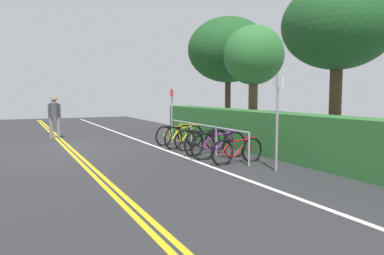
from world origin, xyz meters
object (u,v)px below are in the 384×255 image
Objects in this scene: bicycle_1 at (184,137)px; bicycle_3 at (207,143)px; tree_near_left at (228,50)px; sign_post_near at (172,109)px; tree_far_right at (338,26)px; pedestrian at (54,114)px; sign_post_far at (277,113)px; bicycle_4 at (219,145)px; bicycle_5 at (237,151)px; bicycle_2 at (201,140)px; tree_mid at (254,56)px; bike_rack at (203,131)px; bicycle_0 at (175,135)px.

bicycle_1 is 1.58m from bicycle_3.
tree_near_left is (-3.15, 3.58, 3.35)m from bicycle_1.
sign_post_near is 0.41× the size of tree_far_right.
sign_post_far is (8.98, 3.98, 0.38)m from pedestrian.
sign_post_near is (-4.20, 0.34, 0.85)m from bicycle_4.
bicycle_5 is 8.62m from pedestrian.
bicycle_2 is at bearing 15.59° from bicycle_1.
tree_far_right is at bearing 1.67° from tree_mid.
sign_post_far is at bearing 13.74° from bicycle_5.
bicycle_2 is at bearing -131.59° from tree_far_right.
tree_far_right reaches higher than tree_mid.
bicycle_2 is at bearing 164.10° from bike_rack.
bicycle_3 is (0.79, -0.18, 0.01)m from bicycle_2.
bicycle_0 is 0.33× the size of tree_far_right.
bike_rack is 6.31m from tree_near_left.
bicycle_0 is 0.38× the size of tree_mid.
bike_rack is at bearing -126.55° from tree_far_right.
bicycle_1 is 5.74m from tree_far_right.
bicycle_3 is at bearing -0.02° from bicycle_0.
sign_post_near is (-1.84, 0.32, 0.85)m from bicycle_1.
tree_mid is at bearing 150.84° from sign_post_far.
tree_mid is at bearing 140.56° from bicycle_5.
pedestrian is (-6.15, -3.66, 0.62)m from bicycle_3.
bicycle_2 is at bearing -2.26° from sign_post_near.
bicycle_1 is at bearing -178.92° from bicycle_5.
bicycle_5 is 1.61m from sign_post_far.
bike_rack reaches higher than bicycle_2.
tree_far_right is at bearing 71.67° from bicycle_4.
bicycle_0 reaches higher than bicycle_5.
bicycle_0 is 5.22m from pedestrian.
bicycle_2 is (1.69, 0.18, -0.01)m from bicycle_0.
sign_post_far reaches higher than pedestrian.
tree_mid reaches higher than bicycle_4.
bicycle_2 is at bearing 176.25° from bicycle_5.
tree_mid is (0.42, 3.04, 2.85)m from bicycle_0.
tree_far_right reaches higher than bicycle_5.
bicycle_3 is 0.33× the size of tree_near_left.
bicycle_0 is at bearing -173.88° from bicycle_2.
bicycle_5 is (3.19, 0.06, -0.04)m from bicycle_1.
tree_mid is (4.09, 6.71, 2.22)m from pedestrian.
sign_post_near is at bearing 163.16° from bicycle_0.
bicycle_0 is 4.19m from tree_mid.
bicycle_5 is 0.32× the size of tree_near_left.
bicycle_5 is (0.83, 0.08, -0.05)m from bicycle_4.
bicycle_1 is 5.87m from pedestrian.
pedestrian is 8.17m from tree_mid.
bike_rack is 2.98× the size of bicycle_2.
bike_rack is 3.06× the size of bicycle_5.
bicycle_2 is 0.75× the size of sign_post_far.
bicycle_4 is 2.30m from sign_post_far.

